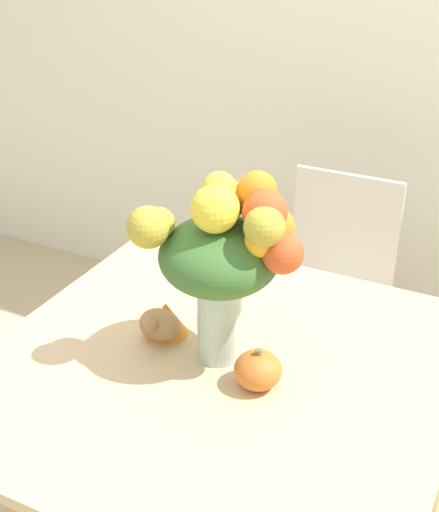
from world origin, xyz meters
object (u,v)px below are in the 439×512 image
pumpkin (258,370)px  turkey_figurine (163,321)px  dining_chair_near_window (329,299)px  flower_vase (225,253)px

pumpkin → turkey_figurine: 0.32m
pumpkin → turkey_figurine: bearing=165.7°
turkey_figurine → dining_chair_near_window: bearing=78.1°
turkey_figurine → dining_chair_near_window: 0.95m
dining_chair_near_window → flower_vase: bearing=-90.4°
flower_vase → pumpkin: 0.29m
flower_vase → turkey_figurine: 0.31m
flower_vase → dining_chair_near_window: flower_vase is taller
pumpkin → turkey_figurine: size_ratio=0.74×
flower_vase → turkey_figurine: flower_vase is taller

